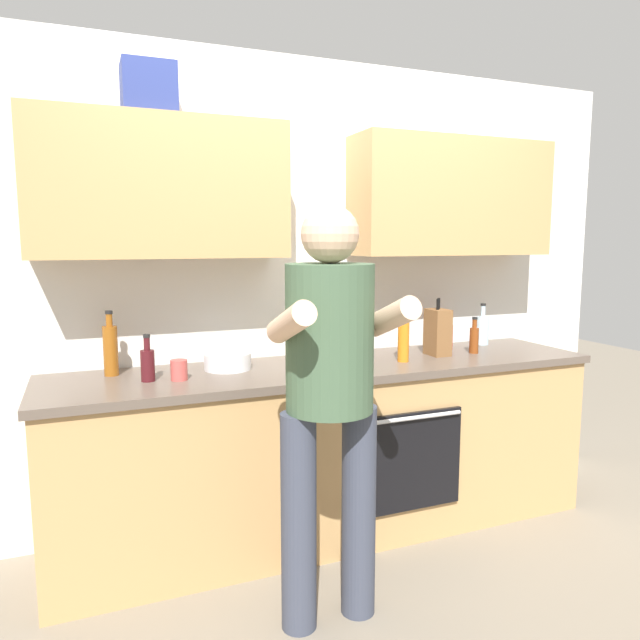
% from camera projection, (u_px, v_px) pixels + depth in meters
% --- Properties ---
extents(ground_plane, '(12.00, 12.00, 0.00)m').
position_uv_depth(ground_plane, '(332.00, 530.00, 3.13)').
color(ground_plane, '#756B5B').
extents(back_wall_unit, '(4.00, 0.38, 2.50)m').
position_uv_depth(back_wall_unit, '(313.00, 247.00, 3.18)').
color(back_wall_unit, silver).
rests_on(back_wall_unit, ground).
extents(counter, '(2.84, 0.67, 0.90)m').
position_uv_depth(counter, '(333.00, 448.00, 3.07)').
color(counter, tan).
rests_on(counter, ground).
extents(person_standing, '(0.49, 0.45, 1.67)m').
position_uv_depth(person_standing, '(330.00, 383.00, 2.26)').
color(person_standing, '#383D4C').
rests_on(person_standing, ground).
extents(bottle_vinegar, '(0.05, 0.05, 0.21)m').
position_uv_depth(bottle_vinegar, '(474.00, 339.00, 3.31)').
color(bottle_vinegar, brown).
rests_on(bottle_vinegar, counter).
extents(bottle_juice, '(0.06, 0.06, 0.31)m').
position_uv_depth(bottle_juice, '(403.00, 336.00, 3.07)').
color(bottle_juice, orange).
rests_on(bottle_juice, counter).
extents(bottle_soda, '(0.07, 0.07, 0.31)m').
position_uv_depth(bottle_soda, '(364.00, 342.00, 2.93)').
color(bottle_soda, '#198C33').
rests_on(bottle_soda, counter).
extents(bottle_syrup, '(0.07, 0.07, 0.31)m').
position_uv_depth(bottle_syrup, '(111.00, 349.00, 2.75)').
color(bottle_syrup, '#8C4C14').
rests_on(bottle_syrup, counter).
extents(bottle_water, '(0.08, 0.08, 0.25)m').
position_uv_depth(bottle_water, '(482.00, 329.00, 3.58)').
color(bottle_water, silver).
rests_on(bottle_water, counter).
extents(bottle_soy, '(0.08, 0.08, 0.28)m').
position_uv_depth(bottle_soy, '(359.00, 335.00, 3.22)').
color(bottle_soy, black).
rests_on(bottle_soy, counter).
extents(bottle_wine, '(0.06, 0.06, 0.22)m').
position_uv_depth(bottle_wine, '(148.00, 363.00, 2.65)').
color(bottle_wine, '#471419').
rests_on(bottle_wine, counter).
extents(bottle_hotsauce, '(0.07, 0.07, 0.22)m').
position_uv_depth(bottle_hotsauce, '(447.00, 335.00, 3.42)').
color(bottle_hotsauce, red).
rests_on(bottle_hotsauce, counter).
extents(cup_ceramic, '(0.08, 0.08, 0.09)m').
position_uv_depth(cup_ceramic, '(179.00, 370.00, 2.67)').
color(cup_ceramic, '#BF4C47').
rests_on(cup_ceramic, counter).
extents(mixing_bowl, '(0.23, 0.23, 0.08)m').
position_uv_depth(mixing_bowl, '(228.00, 361.00, 2.90)').
color(mixing_bowl, silver).
rests_on(mixing_bowl, counter).
extents(knife_block, '(0.10, 0.14, 0.32)m').
position_uv_depth(knife_block, '(438.00, 332.00, 3.24)').
color(knife_block, brown).
rests_on(knife_block, counter).
extents(grocery_bag_rice, '(0.17, 0.20, 0.23)m').
position_uv_depth(grocery_bag_rice, '(319.00, 341.00, 3.03)').
color(grocery_bag_rice, beige).
rests_on(grocery_bag_rice, counter).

